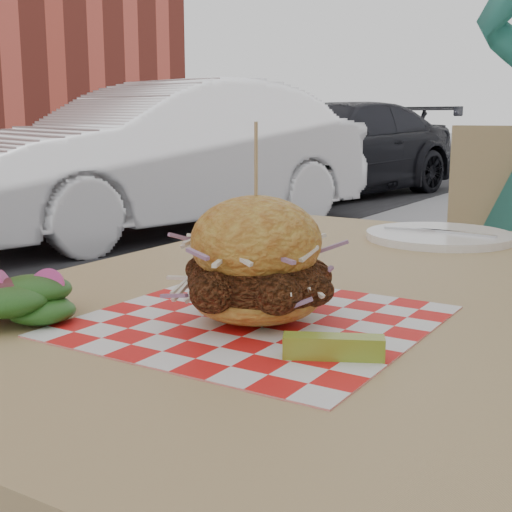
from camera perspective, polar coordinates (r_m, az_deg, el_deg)
The scene contains 8 objects.
car_white at distance 6.08m, azimuth -7.50°, elevation 7.85°, with size 1.35×3.86×1.27m, color silver.
car_dark at distance 8.82m, azimuth 6.08°, elevation 8.48°, with size 1.61×3.96×1.15m, color black.
patio_table at distance 1.00m, azimuth 6.71°, elevation -6.71°, with size 0.80×1.20×0.75m.
paper_liner at distance 0.80m, azimuth 0.00°, elevation -5.20°, with size 0.36×0.36×0.00m, color red.
sandwich at distance 0.79m, azimuth -0.00°, elevation -0.89°, with size 0.19×0.19×0.22m.
pickle_spear at distance 0.68m, azimuth 6.22°, elevation -7.24°, with size 0.10×0.02×0.02m, color #9DA730.
side_salad at distance 0.85m, azimuth -18.03°, elevation -3.86°, with size 0.14×0.14×0.05m.
place_setting at distance 1.37m, azimuth 14.47°, elevation 1.56°, with size 0.27×0.27×0.02m.
Camera 1 is at (0.25, -1.12, 0.98)m, focal length 50.00 mm.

